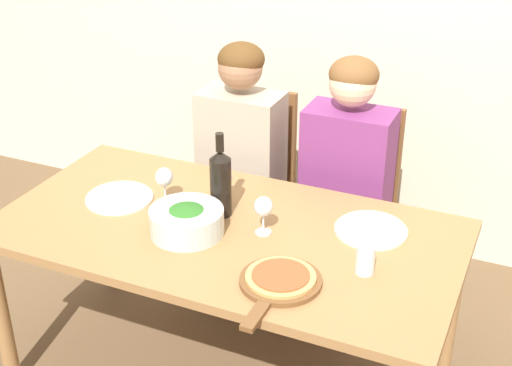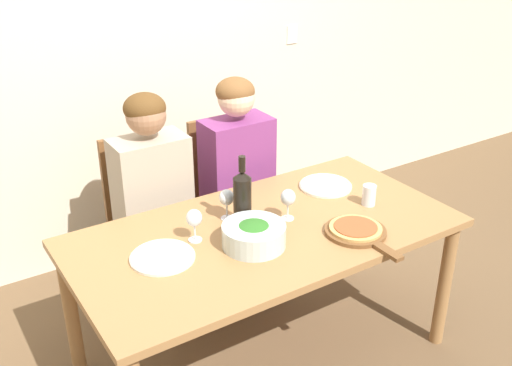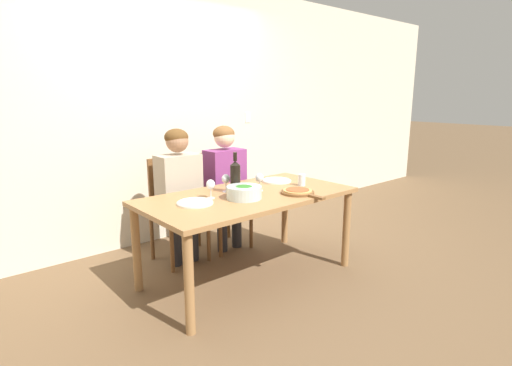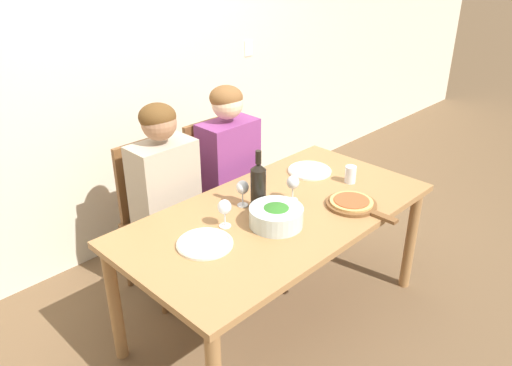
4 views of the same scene
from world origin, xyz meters
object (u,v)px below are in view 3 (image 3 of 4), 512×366
object	(u,v)px
pizza_on_board	(298,192)
wine_glass_right	(260,179)
chair_right	(220,197)
wine_glass_left	(211,185)
water_tumbler	(302,180)
wine_bottle	(235,177)
broccoli_bowl	(244,192)
wine_glass_centre	(226,180)
person_man	(226,176)
person_woman	(180,183)
dinner_plate_right	(277,181)
dinner_plate_left	(195,203)
chair_left	(175,206)

from	to	relation	value
pizza_on_board	wine_glass_right	size ratio (longest dim) A/B	2.75
chair_right	wine_glass_left	xyz separation A→B (m)	(-0.57, -0.69, 0.32)
water_tumbler	wine_bottle	bearing A→B (deg)	165.46
broccoli_bowl	wine_glass_centre	distance (m)	0.27
person_man	wine_glass_right	world-z (taller)	person_man
person_woman	water_tumbler	distance (m)	1.09
chair_right	wine_glass_right	bearing A→B (deg)	-99.13
dinner_plate_right	water_tumbler	bearing A→B (deg)	-78.92
broccoli_bowl	pizza_on_board	world-z (taller)	broccoli_bowl
pizza_on_board	person_man	bearing A→B (deg)	93.67
pizza_on_board	dinner_plate_left	bearing A→B (deg)	160.87
broccoli_bowl	water_tumbler	distance (m)	0.67
chair_right	dinner_plate_left	distance (m)	1.09
person_woman	wine_glass_centre	world-z (taller)	person_woman
broccoli_bowl	pizza_on_board	xyz separation A→B (m)	(0.44, -0.17, -0.04)
broccoli_bowl	person_man	bearing A→B (deg)	63.16
dinner_plate_right	wine_glass_left	size ratio (longest dim) A/B	1.80
chair_left	dinner_plate_left	distance (m)	0.82
pizza_on_board	water_tumbler	distance (m)	0.30
wine_glass_left	water_tumbler	world-z (taller)	wine_glass_left
person_man	wine_glass_centre	bearing A→B (deg)	-126.49
person_man	broccoli_bowl	size ratio (longest dim) A/B	4.47
person_man	pizza_on_board	size ratio (longest dim) A/B	2.96
wine_glass_centre	chair_left	bearing A→B (deg)	104.82
person_man	chair_right	bearing A→B (deg)	90.00
dinner_plate_left	wine_glass_centre	distance (m)	0.43
chair_left	water_tumbler	xyz separation A→B (m)	(0.81, -0.85, 0.27)
chair_right	person_woman	distance (m)	0.58
wine_bottle	pizza_on_board	distance (m)	0.53
pizza_on_board	wine_glass_left	bearing A→B (deg)	151.79
wine_bottle	pizza_on_board	world-z (taller)	wine_bottle
wine_bottle	wine_glass_left	distance (m)	0.25
water_tumbler	person_woman	bearing A→B (deg)	137.90
dinner_plate_left	wine_glass_right	xyz separation A→B (m)	(0.63, -0.00, 0.10)
dinner_plate_left	wine_glass_left	distance (m)	0.21
chair_right	person_woman	size ratio (longest dim) A/B	0.78
wine_bottle	water_tumbler	world-z (taller)	wine_bottle
dinner_plate_left	dinner_plate_right	size ratio (longest dim) A/B	1.00
wine_glass_centre	water_tumbler	size ratio (longest dim) A/B	1.47
broccoli_bowl	wine_glass_right	xyz separation A→B (m)	(0.26, 0.11, 0.05)
pizza_on_board	wine_bottle	bearing A→B (deg)	138.17
chair_right	dinner_plate_left	xyz separation A→B (m)	(-0.75, -0.75, 0.23)
chair_right	wine_bottle	bearing A→B (deg)	-115.45
person_man	pizza_on_board	world-z (taller)	person_man
wine_glass_left	dinner_plate_right	bearing A→B (deg)	7.79
chair_left	water_tumbler	distance (m)	1.20
chair_right	pizza_on_board	size ratio (longest dim) A/B	2.30
dinner_plate_right	dinner_plate_left	bearing A→B (deg)	-170.43
chair_left	dinner_plate_left	bearing A→B (deg)	-107.76
water_tumbler	dinner_plate_left	bearing A→B (deg)	174.62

